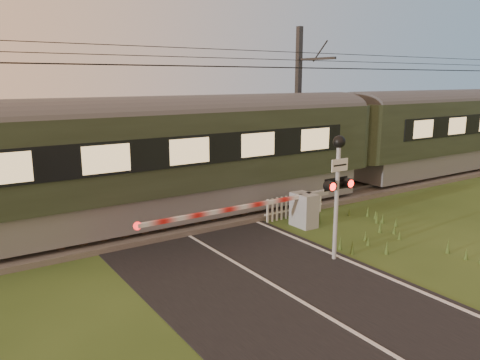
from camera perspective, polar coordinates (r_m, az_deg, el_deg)
ground at (r=11.79m, az=5.04°, el=-13.26°), size 160.00×160.00×0.00m
road at (r=11.64m, az=5.85°, el=-13.59°), size 6.00×140.00×0.03m
track_bed at (r=16.97m, az=-8.85°, el=-5.06°), size 140.00×3.40×0.39m
overhead_wires at (r=16.23m, az=-9.52°, el=14.40°), size 120.00×0.62×0.62m
train at (r=21.66m, az=12.87°, el=4.78°), size 44.80×3.09×4.18m
boom_gate at (r=16.24m, az=6.92°, el=-3.57°), size 7.28×0.91×1.22m
crossing_signal at (r=13.17m, az=11.83°, el=0.53°), size 0.91×0.36×3.57m
picket_fence at (r=17.58m, az=6.71°, el=-3.11°), size 2.77×0.07×0.87m
catenary_mast at (r=22.48m, az=7.18°, el=9.03°), size 0.23×2.47×7.42m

